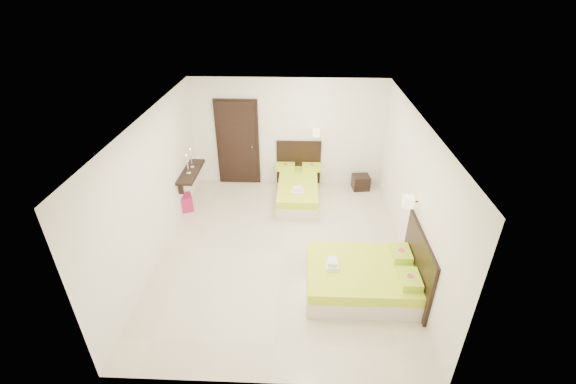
{
  "coord_description": "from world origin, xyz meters",
  "views": [
    {
      "loc": [
        0.34,
        -5.81,
        4.59
      ],
      "look_at": [
        0.1,
        0.3,
        1.1
      ],
      "focal_mm": 24.0,
      "sensor_mm": 36.0,
      "label": 1
    }
  ],
  "objects_px": {
    "bed_single": "(298,188)",
    "nightstand": "(361,182)",
    "bed_double": "(366,277)",
    "ottoman": "(184,203)"
  },
  "relations": [
    {
      "from": "bed_single",
      "to": "nightstand",
      "type": "relative_size",
      "value": 4.56
    },
    {
      "from": "nightstand",
      "to": "ottoman",
      "type": "bearing_deg",
      "value": -171.86
    },
    {
      "from": "bed_single",
      "to": "bed_double",
      "type": "bearing_deg",
      "value": -68.35
    },
    {
      "from": "bed_single",
      "to": "ottoman",
      "type": "distance_m",
      "value": 2.58
    },
    {
      "from": "nightstand",
      "to": "ottoman",
      "type": "distance_m",
      "value": 4.18
    },
    {
      "from": "bed_double",
      "to": "ottoman",
      "type": "bearing_deg",
      "value": 147.36
    },
    {
      "from": "bed_single",
      "to": "bed_double",
      "type": "height_order",
      "value": "bed_double"
    },
    {
      "from": "bed_single",
      "to": "bed_double",
      "type": "xyz_separation_m",
      "value": [
        1.17,
        -2.94,
        -0.01
      ]
    },
    {
      "from": "bed_single",
      "to": "nightstand",
      "type": "distance_m",
      "value": 1.61
    },
    {
      "from": "bed_double",
      "to": "nightstand",
      "type": "xyz_separation_m",
      "value": [
        0.35,
        3.47,
        -0.09
      ]
    }
  ]
}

